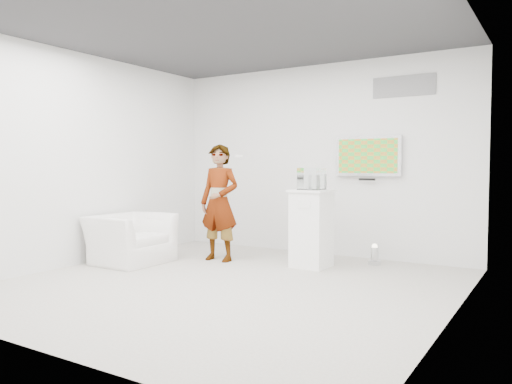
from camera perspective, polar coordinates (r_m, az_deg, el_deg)
room at (r=5.84m, az=-3.23°, el=3.96°), size 5.01×5.01×3.00m
tv at (r=7.66m, az=12.71°, el=4.03°), size 1.00×0.08×0.60m
logo_decal at (r=7.63m, az=16.52°, el=11.53°), size 0.90×0.02×0.30m
person at (r=7.38m, az=-4.20°, el=-1.23°), size 0.64×0.43×1.72m
armchair at (r=7.48m, az=-14.18°, el=-5.19°), size 0.94×1.08×0.70m
pedestal at (r=6.96m, az=6.36°, el=-4.15°), size 0.54×0.54×1.08m
floor_uplight at (r=7.32m, az=13.40°, el=-7.00°), size 0.23×0.23×0.28m
vitrine at (r=6.91m, az=6.39°, el=1.51°), size 0.32×0.32×0.30m
console at (r=6.91m, az=6.39°, el=1.13°), size 0.09×0.16×0.21m
wii_remote at (r=7.35m, az=-1.94°, el=4.13°), size 0.06×0.15×0.04m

